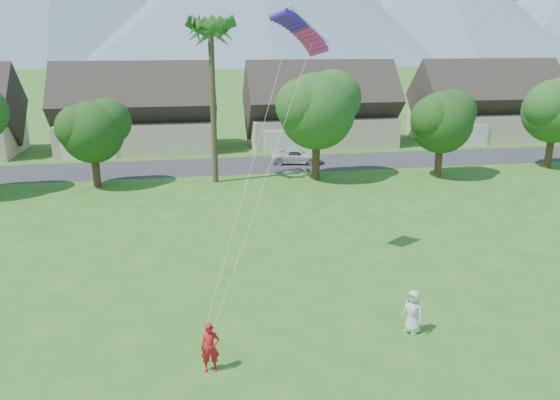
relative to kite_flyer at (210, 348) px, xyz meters
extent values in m
cube|color=#2D2D30|center=(3.63, 31.21, -0.88)|extent=(90.00, 7.00, 0.01)
imported|color=red|center=(0.00, 0.00, 0.00)|extent=(0.65, 0.43, 1.77)
imported|color=silver|center=(7.78, 1.27, -0.02)|extent=(0.94, 1.01, 1.73)
imported|color=silver|center=(9.31, 31.21, -0.25)|extent=(4.93, 2.95, 1.28)
cone|color=slate|center=(123.63, 257.21, 24.11)|extent=(200.00, 200.00, 50.00)
cube|color=beige|center=(-5.37, 40.21, 0.61)|extent=(15.00, 8.00, 3.00)
cube|color=#382D28|center=(-5.37, 40.21, 3.90)|extent=(15.75, 8.15, 8.15)
cube|color=silver|center=(-9.57, 36.15, 0.21)|extent=(4.80, 0.12, 2.20)
cube|color=beige|center=(13.63, 40.21, 0.61)|extent=(15.00, 8.00, 3.00)
cube|color=#382D28|center=(13.63, 40.21, 3.90)|extent=(15.75, 8.15, 8.15)
cube|color=silver|center=(9.43, 36.15, 0.21)|extent=(4.80, 0.12, 2.20)
cube|color=beige|center=(32.63, 40.21, 0.61)|extent=(15.00, 8.00, 3.00)
cube|color=#382D28|center=(32.63, 40.21, 3.90)|extent=(15.75, 8.15, 8.15)
cube|color=silver|center=(28.43, 36.15, 0.21)|extent=(4.80, 0.12, 2.20)
cylinder|color=#47301C|center=(-7.37, 25.71, 0.20)|extent=(0.56, 0.56, 2.18)
sphere|color=#214916|center=(-7.37, 25.71, 3.33)|extent=(4.62, 4.62, 4.62)
cylinder|color=#47301C|center=(9.63, 25.21, 0.52)|extent=(0.62, 0.62, 2.82)
sphere|color=#214916|center=(9.63, 25.21, 4.57)|extent=(5.98, 5.98, 5.98)
cylinder|color=#47301C|center=(19.63, 24.21, 0.27)|extent=(0.58, 0.58, 2.30)
sphere|color=#214916|center=(19.63, 24.21, 3.58)|extent=(4.90, 4.90, 4.90)
cylinder|color=#47301C|center=(30.63, 25.71, 0.39)|extent=(0.60, 0.60, 2.56)
sphere|color=#214916|center=(30.63, 25.71, 4.07)|extent=(5.44, 5.44, 5.44)
cylinder|color=#4C3D26|center=(1.63, 25.71, 5.11)|extent=(0.44, 0.44, 12.00)
sphere|color=#286021|center=(1.63, 25.71, 11.41)|extent=(3.00, 3.00, 3.00)
cube|color=#4318B6|center=(4.18, 9.11, 10.44)|extent=(1.79, 1.57, 0.50)
cube|color=#D12782|center=(5.68, 9.11, 10.44)|extent=(1.79, 1.57, 0.50)
camera|label=1|loc=(-0.41, -16.38, 10.01)|focal=35.00mm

